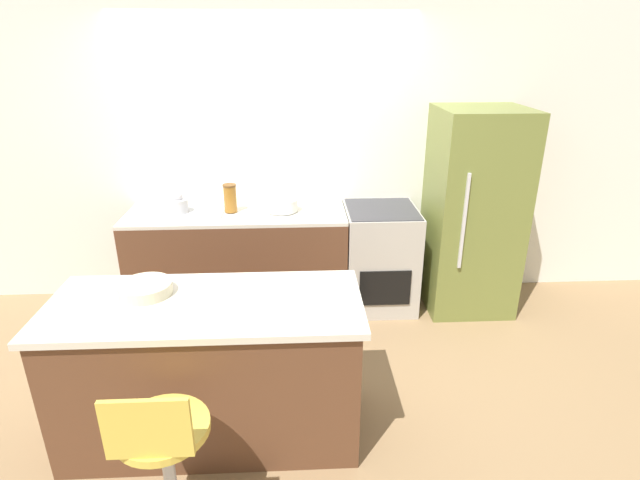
# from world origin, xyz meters

# --- Properties ---
(ground_plane) EXTENTS (14.00, 14.00, 0.00)m
(ground_plane) POSITION_xyz_m (0.00, 0.00, 0.00)
(ground_plane) COLOR #8E704C
(wall_back) EXTENTS (8.00, 0.06, 2.60)m
(wall_back) POSITION_xyz_m (0.00, 0.70, 1.30)
(wall_back) COLOR white
(wall_back) RESTS_ON ground_plane
(back_counter) EXTENTS (1.86, 0.65, 0.92)m
(back_counter) POSITION_xyz_m (-0.28, 0.34, 0.46)
(back_counter) COLOR brown
(back_counter) RESTS_ON ground_plane
(kitchen_island) EXTENTS (1.78, 0.75, 0.91)m
(kitchen_island) POSITION_xyz_m (-0.29, -1.22, 0.46)
(kitchen_island) COLOR brown
(kitchen_island) RESTS_ON ground_plane
(oven_range) EXTENTS (0.62, 0.66, 0.92)m
(oven_range) POSITION_xyz_m (0.97, 0.34, 0.46)
(oven_range) COLOR #B7B2A8
(oven_range) RESTS_ON ground_plane
(refrigerator) EXTENTS (0.73, 0.73, 1.77)m
(refrigerator) POSITION_xyz_m (1.76, 0.31, 0.88)
(refrigerator) COLOR olive
(refrigerator) RESTS_ON ground_plane
(stool_chair) EXTENTS (0.44, 0.44, 0.93)m
(stool_chair) POSITION_xyz_m (-0.40, -1.91, 0.46)
(stool_chair) COLOR #B7B7BC
(stool_chair) RESTS_ON ground_plane
(kettle) EXTENTS (0.16, 0.16, 0.19)m
(kettle) POSITION_xyz_m (-0.76, 0.34, 0.99)
(kettle) COLOR silver
(kettle) RESTS_ON back_counter
(mixing_bowl) EXTENTS (0.27, 0.27, 0.11)m
(mixing_bowl) POSITION_xyz_m (0.11, 0.34, 0.97)
(mixing_bowl) COLOR white
(mixing_bowl) RESTS_ON back_counter
(canister_jar) EXTENTS (0.11, 0.11, 0.23)m
(canister_jar) POSITION_xyz_m (-0.32, 0.34, 1.04)
(canister_jar) COLOR #9E6623
(canister_jar) RESTS_ON back_counter
(fruit_bowl) EXTENTS (0.31, 0.31, 0.07)m
(fruit_bowl) POSITION_xyz_m (-0.65, -1.10, 0.94)
(fruit_bowl) COLOR beige
(fruit_bowl) RESTS_ON kitchen_island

